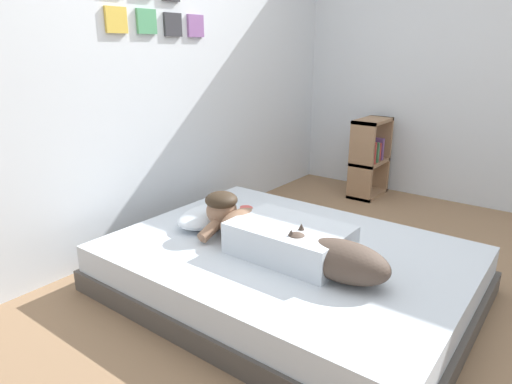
{
  "coord_description": "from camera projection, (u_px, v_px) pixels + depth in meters",
  "views": [
    {
      "loc": [
        -2.21,
        -0.98,
        1.4
      ],
      "look_at": [
        -0.1,
        0.62,
        0.54
      ],
      "focal_mm": 31.48,
      "sensor_mm": 36.0,
      "label": 1
    }
  ],
  "objects": [
    {
      "name": "dog",
      "position": [
        337.0,
        259.0,
        2.24
      ],
      "size": [
        0.26,
        0.57,
        0.21
      ],
      "color": "#4C3D33",
      "rests_on": "bed"
    },
    {
      "name": "side_wall_right",
      "position": [
        437.0,
        64.0,
        4.08
      ],
      "size": [
        0.1,
        6.07,
        2.5
      ],
      "primitive_type": "cube",
      "color": "silver",
      "rests_on": "ground"
    },
    {
      "name": "person_lying",
      "position": [
        269.0,
        231.0,
        2.56
      ],
      "size": [
        0.43,
        0.92,
        0.27
      ],
      "color": "silver",
      "rests_on": "bed"
    },
    {
      "name": "coffee_cup",
      "position": [
        246.0,
        212.0,
        3.04
      ],
      "size": [
        0.12,
        0.09,
        0.07
      ],
      "color": "#D84C47",
      "rests_on": "bed"
    },
    {
      "name": "bookshelf",
      "position": [
        369.0,
        157.0,
        4.31
      ],
      "size": [
        0.45,
        0.24,
        0.75
      ],
      "color": "#997251",
      "rests_on": "ground"
    },
    {
      "name": "back_wall",
      "position": [
        157.0,
        68.0,
        3.19
      ],
      "size": [
        4.23,
        0.12,
        2.5
      ],
      "color": "silver",
      "rests_on": "ground"
    },
    {
      "name": "pillow",
      "position": [
        211.0,
        215.0,
        2.95
      ],
      "size": [
        0.52,
        0.32,
        0.11
      ],
      "primitive_type": "ellipsoid",
      "color": "silver",
      "rests_on": "bed"
    },
    {
      "name": "cell_phone",
      "position": [
        282.0,
        234.0,
        2.77
      ],
      "size": [
        0.07,
        0.14,
        0.01
      ],
      "primitive_type": "cube",
      "color": "black",
      "rests_on": "bed"
    },
    {
      "name": "ground_plane",
      "position": [
        349.0,
        293.0,
        2.67
      ],
      "size": [
        12.46,
        12.46,
        0.0
      ],
      "primitive_type": "plane",
      "color": "#8C6B4C"
    },
    {
      "name": "bed",
      "position": [
        287.0,
        269.0,
        2.66
      ],
      "size": [
        1.52,
        2.04,
        0.29
      ],
      "color": "#4C4742",
      "rests_on": "ground"
    }
  ]
}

